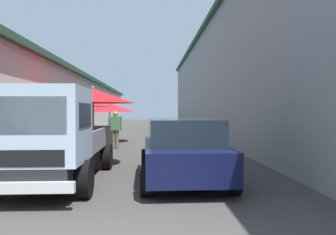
{
  "coord_description": "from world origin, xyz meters",
  "views": [
    {
      "loc": [
        -2.72,
        -0.39,
        1.64
      ],
      "look_at": [
        9.42,
        -0.96,
        1.39
      ],
      "focal_mm": 35.29,
      "sensor_mm": 36.0,
      "label": 1
    }
  ],
  "objects_px": {
    "fruit_stall_mid_lane": "(77,110)",
    "fruit_stall_near_left": "(93,105)",
    "delivery_truck": "(49,140)",
    "fruit_stall_far_right": "(110,110)",
    "hatchback_car": "(182,150)",
    "vendor_by_crates": "(115,127)"
  },
  "relations": [
    {
      "from": "fruit_stall_mid_lane",
      "to": "fruit_stall_far_right",
      "type": "relative_size",
      "value": 0.99
    },
    {
      "from": "fruit_stall_near_left",
      "to": "fruit_stall_far_right",
      "type": "relative_size",
      "value": 0.91
    },
    {
      "from": "fruit_stall_far_right",
      "to": "vendor_by_crates",
      "type": "xyz_separation_m",
      "value": [
        -3.13,
        -0.64,
        -0.76
      ]
    },
    {
      "from": "fruit_stall_near_left",
      "to": "delivery_truck",
      "type": "distance_m",
      "value": 2.95
    },
    {
      "from": "fruit_stall_far_right",
      "to": "vendor_by_crates",
      "type": "relative_size",
      "value": 1.64
    },
    {
      "from": "fruit_stall_mid_lane",
      "to": "fruit_stall_near_left",
      "type": "relative_size",
      "value": 1.09
    },
    {
      "from": "hatchback_car",
      "to": "fruit_stall_near_left",
      "type": "bearing_deg",
      "value": 49.16
    },
    {
      "from": "fruit_stall_near_left",
      "to": "delivery_truck",
      "type": "height_order",
      "value": "fruit_stall_near_left"
    },
    {
      "from": "fruit_stall_mid_lane",
      "to": "fruit_stall_near_left",
      "type": "xyz_separation_m",
      "value": [
        -2.56,
        -1.02,
        0.15
      ]
    },
    {
      "from": "fruit_stall_mid_lane",
      "to": "fruit_stall_far_right",
      "type": "height_order",
      "value": "fruit_stall_mid_lane"
    },
    {
      "from": "fruit_stall_mid_lane",
      "to": "hatchback_car",
      "type": "distance_m",
      "value": 5.87
    },
    {
      "from": "fruit_stall_mid_lane",
      "to": "delivery_truck",
      "type": "relative_size",
      "value": 0.53
    },
    {
      "from": "fruit_stall_far_right",
      "to": "fruit_stall_near_left",
      "type": "bearing_deg",
      "value": -176.37
    },
    {
      "from": "hatchback_car",
      "to": "delivery_truck",
      "type": "bearing_deg",
      "value": 104.23
    },
    {
      "from": "fruit_stall_near_left",
      "to": "vendor_by_crates",
      "type": "bearing_deg",
      "value": -1.94
    },
    {
      "from": "fruit_stall_far_right",
      "to": "hatchback_car",
      "type": "height_order",
      "value": "fruit_stall_far_right"
    },
    {
      "from": "fruit_stall_near_left",
      "to": "fruit_stall_far_right",
      "type": "distance_m",
      "value": 7.64
    },
    {
      "from": "fruit_stall_near_left",
      "to": "hatchback_car",
      "type": "xyz_separation_m",
      "value": [
        -2.1,
        -2.43,
        -1.07
      ]
    },
    {
      "from": "fruit_stall_mid_lane",
      "to": "vendor_by_crates",
      "type": "xyz_separation_m",
      "value": [
        1.93,
        -1.17,
        -0.72
      ]
    },
    {
      "from": "fruit_stall_near_left",
      "to": "delivery_truck",
      "type": "relative_size",
      "value": 0.49
    },
    {
      "from": "fruit_stall_mid_lane",
      "to": "fruit_stall_near_left",
      "type": "bearing_deg",
      "value": -158.31
    },
    {
      "from": "fruit_stall_mid_lane",
      "to": "fruit_stall_near_left",
      "type": "height_order",
      "value": "fruit_stall_near_left"
    }
  ]
}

